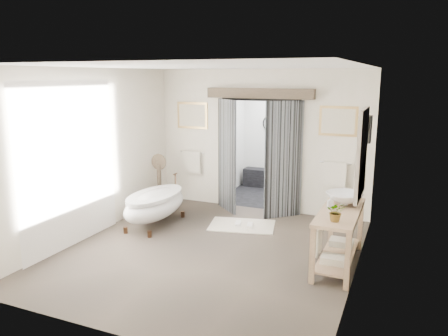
{
  "coord_description": "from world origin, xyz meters",
  "views": [
    {
      "loc": [
        2.81,
        -5.96,
        2.76
      ],
      "look_at": [
        0.0,
        0.6,
        1.25
      ],
      "focal_mm": 35.0,
      "sensor_mm": 36.0,
      "label": 1
    }
  ],
  "objects_px": {
    "rug": "(242,225)",
    "basin": "(344,199)",
    "vanity": "(337,233)",
    "clawfoot_tub": "(155,204)"
  },
  "relations": [
    {
      "from": "rug",
      "to": "basin",
      "type": "xyz_separation_m",
      "value": [
        1.93,
        -0.76,
        0.94
      ]
    },
    {
      "from": "clawfoot_tub",
      "to": "basin",
      "type": "relative_size",
      "value": 3.09
    },
    {
      "from": "clawfoot_tub",
      "to": "basin",
      "type": "height_order",
      "value": "basin"
    },
    {
      "from": "clawfoot_tub",
      "to": "vanity",
      "type": "height_order",
      "value": "vanity"
    },
    {
      "from": "basin",
      "to": "vanity",
      "type": "bearing_deg",
      "value": -86.97
    },
    {
      "from": "vanity",
      "to": "rug",
      "type": "relative_size",
      "value": 1.33
    },
    {
      "from": "clawfoot_tub",
      "to": "vanity",
      "type": "distance_m",
      "value": 3.46
    },
    {
      "from": "vanity",
      "to": "rug",
      "type": "xyz_separation_m",
      "value": [
        -1.9,
        1.07,
        -0.5
      ]
    },
    {
      "from": "clawfoot_tub",
      "to": "rug",
      "type": "xyz_separation_m",
      "value": [
        1.52,
        0.59,
        -0.4
      ]
    },
    {
      "from": "basin",
      "to": "rug",
      "type": "bearing_deg",
      "value": 167.72
    }
  ]
}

